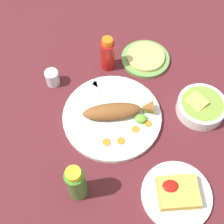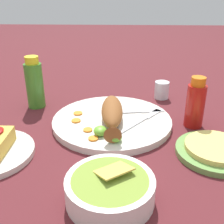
# 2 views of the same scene
# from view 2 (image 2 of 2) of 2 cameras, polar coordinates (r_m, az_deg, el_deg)

# --- Properties ---
(ground_plane) EXTENTS (4.00, 4.00, 0.00)m
(ground_plane) POSITION_cam_2_polar(r_m,az_deg,el_deg) (0.80, 0.00, -2.46)
(ground_plane) COLOR #561E23
(main_plate) EXTENTS (0.34, 0.34, 0.02)m
(main_plate) POSITION_cam_2_polar(r_m,az_deg,el_deg) (0.80, 0.00, -1.89)
(main_plate) COLOR silver
(main_plate) RESTS_ON ground_plane
(fried_fish) EXTENTS (0.24, 0.07, 0.05)m
(fried_fish) POSITION_cam_2_polar(r_m,az_deg,el_deg) (0.77, 0.01, -0.20)
(fried_fish) COLOR brown
(fried_fish) RESTS_ON main_plate
(fork_near) EXTENTS (0.04, 0.18, 0.00)m
(fork_near) POSITION_cam_2_polar(r_m,az_deg,el_deg) (0.83, 5.23, 0.06)
(fork_near) COLOR silver
(fork_near) RESTS_ON main_plate
(fork_far) EXTENTS (0.15, 0.13, 0.00)m
(fork_far) POSITION_cam_2_polar(r_m,az_deg,el_deg) (0.79, 6.45, -1.43)
(fork_far) COLOR silver
(fork_far) RESTS_ON main_plate
(carrot_slice_near) EXTENTS (0.03, 0.03, 0.00)m
(carrot_slice_near) POSITION_cam_2_polar(r_m,az_deg,el_deg) (0.83, -6.93, -0.26)
(carrot_slice_near) COLOR orange
(carrot_slice_near) RESTS_ON main_plate
(carrot_slice_mid) EXTENTS (0.03, 0.03, 0.00)m
(carrot_slice_mid) POSITION_cam_2_polar(r_m,az_deg,el_deg) (0.78, -7.31, -1.75)
(carrot_slice_mid) COLOR orange
(carrot_slice_mid) RESTS_ON main_plate
(carrot_slice_far) EXTENTS (0.02, 0.02, 0.00)m
(carrot_slice_far) POSITION_cam_2_polar(r_m,az_deg,el_deg) (0.73, -4.94, -3.63)
(carrot_slice_far) COLOR orange
(carrot_slice_far) RESTS_ON main_plate
(carrot_slice_extra) EXTENTS (0.02, 0.02, 0.00)m
(carrot_slice_extra) POSITION_cam_2_polar(r_m,az_deg,el_deg) (0.69, -3.84, -5.38)
(carrot_slice_extra) COLOR orange
(carrot_slice_extra) RESTS_ON main_plate
(lime_wedge_main) EXTENTS (0.04, 0.03, 0.02)m
(lime_wedge_main) POSITION_cam_2_polar(r_m,az_deg,el_deg) (0.71, -2.41, -3.84)
(lime_wedge_main) COLOR #6BB233
(lime_wedge_main) RESTS_ON main_plate
(lime_wedge_side) EXTENTS (0.04, 0.03, 0.02)m
(lime_wedge_side) POSITION_cam_2_polar(r_m,az_deg,el_deg) (0.68, 0.71, -5.08)
(lime_wedge_side) COLOR #6BB233
(lime_wedge_side) RESTS_ON main_plate
(hot_sauce_bottle_red) EXTENTS (0.05, 0.05, 0.14)m
(hot_sauce_bottle_red) POSITION_cam_2_polar(r_m,az_deg,el_deg) (0.80, 16.62, 1.56)
(hot_sauce_bottle_red) COLOR #B21914
(hot_sauce_bottle_red) RESTS_ON ground_plane
(hot_sauce_bottle_green) EXTENTS (0.06, 0.06, 0.16)m
(hot_sauce_bottle_green) POSITION_cam_2_polar(r_m,az_deg,el_deg) (0.92, -15.46, 5.58)
(hot_sauce_bottle_green) COLOR #3D8428
(hot_sauce_bottle_green) RESTS_ON ground_plane
(salt_cup) EXTENTS (0.05, 0.05, 0.06)m
(salt_cup) POSITION_cam_2_polar(r_m,az_deg,el_deg) (0.99, 10.04, 4.22)
(salt_cup) COLOR silver
(salt_cup) RESTS_ON ground_plane
(guacamole_bowl) EXTENTS (0.17, 0.17, 0.06)m
(guacamole_bowl) POSITION_cam_2_polar(r_m,az_deg,el_deg) (0.53, -0.41, -15.19)
(guacamole_bowl) COLOR white
(guacamole_bowl) RESTS_ON ground_plane
(tortilla_plate) EXTENTS (0.18, 0.18, 0.01)m
(tortilla_plate) POSITION_cam_2_polar(r_m,az_deg,el_deg) (0.71, 20.22, -7.61)
(tortilla_plate) COLOR #6B9E4C
(tortilla_plate) RESTS_ON ground_plane
(tortilla_stack) EXTENTS (0.14, 0.14, 0.01)m
(tortilla_stack) POSITION_cam_2_polar(r_m,az_deg,el_deg) (0.70, 20.38, -6.71)
(tortilla_stack) COLOR #E0C666
(tortilla_stack) RESTS_ON tortilla_plate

